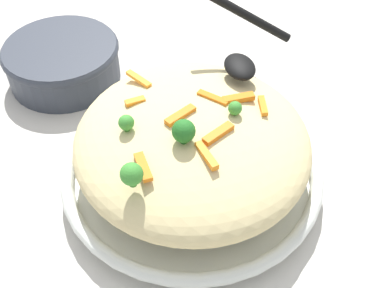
# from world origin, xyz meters

# --- Properties ---
(ground_plane) EXTENTS (2.40, 2.40, 0.00)m
(ground_plane) POSITION_xyz_m (0.00, 0.00, 0.00)
(ground_plane) COLOR beige
(serving_bowl) EXTENTS (0.35, 0.35, 0.04)m
(serving_bowl) POSITION_xyz_m (0.00, 0.00, 0.02)
(serving_bowl) COLOR silver
(serving_bowl) RESTS_ON ground_plane
(pasta_mound) EXTENTS (0.31, 0.30, 0.09)m
(pasta_mound) POSITION_xyz_m (0.00, 0.00, 0.08)
(pasta_mound) COLOR #DBC689
(pasta_mound) RESTS_ON serving_bowl
(carrot_piece_0) EXTENTS (0.03, 0.01, 0.01)m
(carrot_piece_0) POSITION_xyz_m (0.00, -0.09, 0.12)
(carrot_piece_0) COLOR orange
(carrot_piece_0) RESTS_ON pasta_mound
(carrot_piece_1) EXTENTS (0.03, 0.04, 0.01)m
(carrot_piece_1) POSITION_xyz_m (-0.04, -0.02, 0.13)
(carrot_piece_1) COLOR orange
(carrot_piece_1) RESTS_ON pasta_mound
(carrot_piece_2) EXTENTS (0.04, 0.02, 0.01)m
(carrot_piece_2) POSITION_xyz_m (-0.06, 0.07, 0.12)
(carrot_piece_2) COLOR orange
(carrot_piece_2) RESTS_ON pasta_mound
(carrot_piece_3) EXTENTS (0.01, 0.03, 0.01)m
(carrot_piece_3) POSITION_xyz_m (0.05, 0.06, 0.12)
(carrot_piece_3) COLOR orange
(carrot_piece_3) RESTS_ON pasta_mound
(carrot_piece_4) EXTENTS (0.04, 0.03, 0.01)m
(carrot_piece_4) POSITION_xyz_m (0.09, 0.05, 0.12)
(carrot_piece_4) COLOR orange
(carrot_piece_4) RESTS_ON pasta_mound
(carrot_piece_5) EXTENTS (0.04, 0.02, 0.01)m
(carrot_piece_5) POSITION_xyz_m (-0.07, -0.00, 0.13)
(carrot_piece_5) COLOR orange
(carrot_piece_5) RESTS_ON pasta_mound
(carrot_piece_6) EXTENTS (0.04, 0.04, 0.01)m
(carrot_piece_6) POSITION_xyz_m (0.02, -0.03, 0.13)
(carrot_piece_6) COLOR orange
(carrot_piece_6) RESTS_ON pasta_mound
(carrot_piece_7) EXTENTS (0.03, 0.04, 0.01)m
(carrot_piece_7) POSITION_xyz_m (-0.00, 0.01, 0.13)
(carrot_piece_7) COLOR orange
(carrot_piece_7) RESTS_ON pasta_mound
(carrot_piece_8) EXTENTS (0.01, 0.04, 0.01)m
(carrot_piece_8) POSITION_xyz_m (0.02, -0.06, 0.13)
(carrot_piece_8) COLOR orange
(carrot_piece_8) RESTS_ON pasta_mound
(broccoli_floret_0) EXTENTS (0.03, 0.03, 0.03)m
(broccoli_floret_0) POSITION_xyz_m (-0.04, 0.02, 0.14)
(broccoli_floret_0) COLOR #205B1C
(broccoli_floret_0) RESTS_ON pasta_mound
(broccoli_floret_1) EXTENTS (0.02, 0.02, 0.02)m
(broccoli_floret_1) POSITION_xyz_m (0.00, 0.08, 0.13)
(broccoli_floret_1) COLOR #377928
(broccoli_floret_1) RESTS_ON pasta_mound
(broccoli_floret_2) EXTENTS (0.03, 0.03, 0.03)m
(broccoli_floret_2) POSITION_xyz_m (-0.08, 0.09, 0.14)
(broccoli_floret_2) COLOR #377928
(broccoli_floret_2) RESTS_ON pasta_mound
(broccoli_floret_3) EXTENTS (0.02, 0.02, 0.02)m
(broccoli_floret_3) POSITION_xyz_m (-0.01, -0.05, 0.13)
(broccoli_floret_3) COLOR #377928
(broccoli_floret_3) RESTS_ON pasta_mound
(serving_spoon) EXTENTS (0.12, 0.14, 0.09)m
(serving_spoon) POSITION_xyz_m (0.09, -0.09, 0.15)
(serving_spoon) COLOR black
(serving_spoon) RESTS_ON pasta_mound
(companion_bowl) EXTENTS (0.19, 0.19, 0.07)m
(companion_bowl) POSITION_xyz_m (0.28, 0.15, 0.04)
(companion_bowl) COLOR #333842
(companion_bowl) RESTS_ON ground_plane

